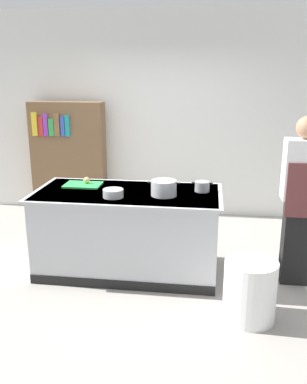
# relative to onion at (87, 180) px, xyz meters

# --- Properties ---
(ground_plane) EXTENTS (10.00, 10.00, 0.00)m
(ground_plane) POSITION_rel_onion_xyz_m (0.50, -0.20, -0.96)
(ground_plane) COLOR #9E9991
(back_wall) EXTENTS (6.40, 0.12, 3.00)m
(back_wall) POSITION_rel_onion_xyz_m (0.50, 1.90, 0.54)
(back_wall) COLOR white
(back_wall) RESTS_ON ground_plane
(counter_island) EXTENTS (1.98, 0.98, 0.90)m
(counter_island) POSITION_rel_onion_xyz_m (0.50, -0.21, -0.49)
(counter_island) COLOR #B7BABF
(counter_island) RESTS_ON ground_plane
(cutting_board) EXTENTS (0.40, 0.28, 0.02)m
(cutting_board) POSITION_rel_onion_xyz_m (-0.03, -0.03, -0.05)
(cutting_board) COLOR green
(cutting_board) RESTS_ON counter_island
(onion) EXTENTS (0.07, 0.07, 0.07)m
(onion) POSITION_rel_onion_xyz_m (0.00, 0.00, 0.00)
(onion) COLOR tan
(onion) RESTS_ON cutting_board
(stock_pot) EXTENTS (0.33, 0.26, 0.16)m
(stock_pot) POSITION_rel_onion_xyz_m (0.90, -0.29, 0.02)
(stock_pot) COLOR #B7BABF
(stock_pot) RESTS_ON counter_island
(sauce_pan) EXTENTS (0.22, 0.15, 0.11)m
(sauce_pan) POSITION_rel_onion_xyz_m (1.28, -0.08, -0.00)
(sauce_pan) COLOR #99999E
(sauce_pan) RESTS_ON counter_island
(mixing_bowl) EXTENTS (0.21, 0.21, 0.08)m
(mixing_bowl) POSITION_rel_onion_xyz_m (0.40, -0.42, -0.01)
(mixing_bowl) COLOR #B7BABF
(mixing_bowl) RESTS_ON counter_island
(trash_bin) EXTENTS (0.46, 0.46, 0.55)m
(trash_bin) POSITION_rel_onion_xyz_m (1.74, -0.99, -0.68)
(trash_bin) COLOR white
(trash_bin) RESTS_ON ground_plane
(person_chef) EXTENTS (0.38, 0.25, 1.72)m
(person_chef) POSITION_rel_onion_xyz_m (2.26, -0.24, -0.04)
(person_chef) COLOR black
(person_chef) RESTS_ON ground_plane
(bookshelf) EXTENTS (1.10, 0.31, 1.70)m
(bookshelf) POSITION_rel_onion_xyz_m (-0.76, 1.59, -0.10)
(bookshelf) COLOR brown
(bookshelf) RESTS_ON ground_plane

